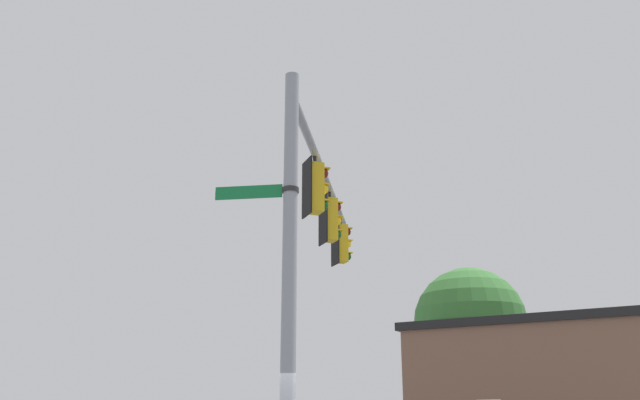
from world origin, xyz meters
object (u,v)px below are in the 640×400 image
(traffic_light_mid_inner, at_px, (330,220))
(street_name_sign, at_px, (267,191))
(traffic_light_nearest_pole, at_px, (316,188))
(traffic_light_mid_outer, at_px, (342,243))

(traffic_light_mid_inner, bearing_deg, street_name_sign, -33.87)
(traffic_light_nearest_pole, distance_m, street_name_sign, 2.81)
(traffic_light_mid_outer, distance_m, street_name_sign, 7.49)
(traffic_light_nearest_pole, distance_m, traffic_light_mid_outer, 4.79)
(traffic_light_mid_inner, distance_m, street_name_sign, 5.12)
(traffic_light_nearest_pole, height_order, street_name_sign, traffic_light_nearest_pole)
(street_name_sign, bearing_deg, traffic_light_mid_inner, 146.13)
(traffic_light_nearest_pole, bearing_deg, traffic_light_mid_inner, 150.84)
(traffic_light_nearest_pole, relative_size, traffic_light_mid_inner, 1.00)
(traffic_light_nearest_pole, relative_size, traffic_light_mid_outer, 1.00)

